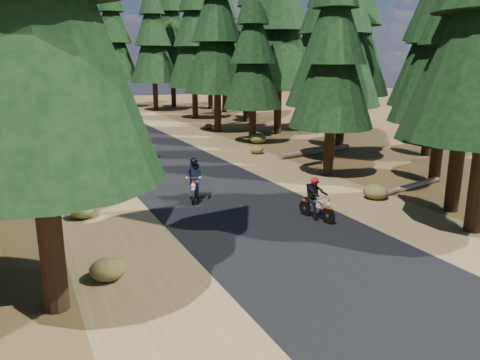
% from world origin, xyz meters
% --- Properties ---
extents(ground, '(120.00, 120.00, 0.00)m').
position_xyz_m(ground, '(0.00, 0.00, 0.00)').
color(ground, '#4B321A').
rests_on(ground, ground).
extents(road, '(6.00, 100.00, 0.01)m').
position_xyz_m(road, '(0.00, 5.00, 0.01)').
color(road, black).
rests_on(road, ground).
extents(shoulder_l, '(3.20, 100.00, 0.01)m').
position_xyz_m(shoulder_l, '(-4.60, 5.00, 0.00)').
color(shoulder_l, brown).
rests_on(shoulder_l, ground).
extents(shoulder_r, '(3.20, 100.00, 0.01)m').
position_xyz_m(shoulder_r, '(4.60, 5.00, 0.00)').
color(shoulder_r, brown).
rests_on(shoulder_r, ground).
extents(pine_forest, '(34.59, 55.08, 16.32)m').
position_xyz_m(pine_forest, '(-0.02, 21.05, 7.89)').
color(pine_forest, black).
rests_on(pine_forest, ground).
extents(log_near, '(5.34, 1.29, 0.32)m').
position_xyz_m(log_near, '(8.49, 8.96, 0.16)').
color(log_near, '#4C4233').
rests_on(log_near, ground).
extents(log_far, '(4.47, 1.19, 0.24)m').
position_xyz_m(log_far, '(7.50, 0.84, 0.12)').
color(log_far, '#4C4233').
rests_on(log_far, ground).
extents(understory_shrubs, '(14.56, 27.51, 0.68)m').
position_xyz_m(understory_shrubs, '(0.31, 8.30, 0.28)').
color(understory_shrubs, '#474C1E').
rests_on(understory_shrubs, ground).
extents(rider_lead, '(0.79, 1.68, 1.44)m').
position_xyz_m(rider_lead, '(1.85, -0.64, 0.49)').
color(rider_lead, beige).
rests_on(rider_lead, road).
extents(rider_follow, '(1.24, 1.89, 1.63)m').
position_xyz_m(rider_follow, '(-1.08, 3.31, 0.55)').
color(rider_follow, maroon).
rests_on(rider_follow, road).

